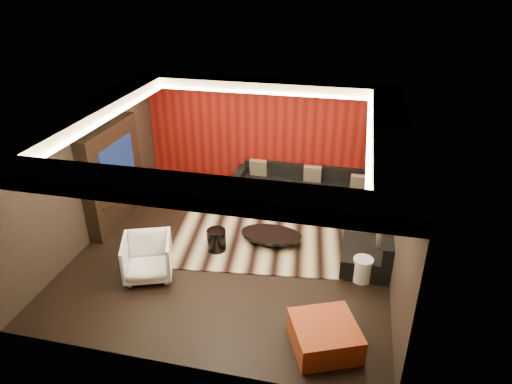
% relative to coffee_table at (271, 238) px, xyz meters
% --- Properties ---
extents(floor, '(6.00, 6.00, 0.02)m').
position_rel_coffee_table_xyz_m(floor, '(-0.66, -0.42, -0.14)').
color(floor, black).
rests_on(floor, ground).
extents(ceiling, '(6.00, 6.00, 0.02)m').
position_rel_coffee_table_xyz_m(ceiling, '(-0.66, -0.42, 2.68)').
color(ceiling, silver).
rests_on(ceiling, ground).
extents(wall_back, '(6.00, 0.02, 2.80)m').
position_rel_coffee_table_xyz_m(wall_back, '(-0.66, 2.59, 1.27)').
color(wall_back, black).
rests_on(wall_back, ground).
extents(wall_left, '(0.02, 6.00, 2.80)m').
position_rel_coffee_table_xyz_m(wall_left, '(-3.67, -0.42, 1.27)').
color(wall_left, black).
rests_on(wall_left, ground).
extents(wall_right, '(0.02, 6.00, 2.80)m').
position_rel_coffee_table_xyz_m(wall_right, '(2.35, -0.42, 1.27)').
color(wall_right, black).
rests_on(wall_right, ground).
extents(red_feature_wall, '(5.98, 0.05, 2.78)m').
position_rel_coffee_table_xyz_m(red_feature_wall, '(-0.66, 2.55, 1.27)').
color(red_feature_wall, '#6B0C0A').
rests_on(red_feature_wall, ground).
extents(soffit_back, '(6.00, 0.60, 0.22)m').
position_rel_coffee_table_xyz_m(soffit_back, '(-0.66, 2.28, 2.56)').
color(soffit_back, silver).
rests_on(soffit_back, ground).
extents(soffit_front, '(6.00, 0.60, 0.22)m').
position_rel_coffee_table_xyz_m(soffit_front, '(-0.66, -3.12, 2.56)').
color(soffit_front, silver).
rests_on(soffit_front, ground).
extents(soffit_left, '(0.60, 4.80, 0.22)m').
position_rel_coffee_table_xyz_m(soffit_left, '(-3.36, -0.42, 2.56)').
color(soffit_left, silver).
rests_on(soffit_left, ground).
extents(soffit_right, '(0.60, 4.80, 0.22)m').
position_rel_coffee_table_xyz_m(soffit_right, '(2.04, -0.42, 2.56)').
color(soffit_right, silver).
rests_on(soffit_right, ground).
extents(cove_back, '(4.80, 0.08, 0.04)m').
position_rel_coffee_table_xyz_m(cove_back, '(-0.66, 1.94, 2.47)').
color(cove_back, '#FFD899').
rests_on(cove_back, ground).
extents(cove_front, '(4.80, 0.08, 0.04)m').
position_rel_coffee_table_xyz_m(cove_front, '(-0.66, -2.78, 2.47)').
color(cove_front, '#FFD899').
rests_on(cove_front, ground).
extents(cove_left, '(0.08, 4.80, 0.04)m').
position_rel_coffee_table_xyz_m(cove_left, '(-3.02, -0.42, 2.47)').
color(cove_left, '#FFD899').
rests_on(cove_left, ground).
extents(cove_right, '(0.08, 4.80, 0.04)m').
position_rel_coffee_table_xyz_m(cove_right, '(1.70, -0.42, 2.47)').
color(cove_right, '#FFD899').
rests_on(cove_right, ground).
extents(tv_surround, '(0.30, 2.00, 2.20)m').
position_rel_coffee_table_xyz_m(tv_surround, '(-3.51, 0.18, 0.97)').
color(tv_surround, black).
rests_on(tv_surround, ground).
extents(tv_screen, '(0.04, 1.30, 0.80)m').
position_rel_coffee_table_xyz_m(tv_screen, '(-3.35, 0.18, 1.32)').
color(tv_screen, black).
rests_on(tv_screen, ground).
extents(tv_shelf, '(0.04, 1.60, 0.04)m').
position_rel_coffee_table_xyz_m(tv_shelf, '(-3.35, 0.18, 0.57)').
color(tv_shelf, black).
rests_on(tv_shelf, ground).
extents(rug, '(4.33, 3.45, 0.02)m').
position_rel_coffee_table_xyz_m(rug, '(-0.14, 0.39, -0.12)').
color(rug, beige).
rests_on(rug, floor).
extents(coffee_table, '(1.30, 1.30, 0.21)m').
position_rel_coffee_table_xyz_m(coffee_table, '(0.00, 0.00, 0.00)').
color(coffee_table, black).
rests_on(coffee_table, rug).
extents(drum_stool, '(0.39, 0.39, 0.44)m').
position_rel_coffee_table_xyz_m(drum_stool, '(-1.01, -0.50, 0.12)').
color(drum_stool, black).
rests_on(drum_stool, rug).
extents(striped_pouf, '(0.62, 0.62, 0.33)m').
position_rel_coffee_table_xyz_m(striped_pouf, '(-1.89, 1.59, 0.06)').
color(striped_pouf, beige).
rests_on(striped_pouf, rug).
extents(white_side_table, '(0.41, 0.41, 0.45)m').
position_rel_coffee_table_xyz_m(white_side_table, '(1.84, -0.81, 0.10)').
color(white_side_table, white).
rests_on(white_side_table, floor).
extents(orange_ottoman, '(1.23, 1.23, 0.42)m').
position_rel_coffee_table_xyz_m(orange_ottoman, '(1.32, -2.59, 0.08)').
color(orange_ottoman, '#9D4B14').
rests_on(orange_ottoman, floor).
extents(armchair, '(1.09, 1.11, 0.79)m').
position_rel_coffee_table_xyz_m(armchair, '(-1.98, -1.56, 0.27)').
color(armchair, white).
rests_on(armchair, floor).
extents(sectional_sofa, '(3.65, 3.50, 0.75)m').
position_rel_coffee_table_xyz_m(sectional_sofa, '(1.07, 1.45, 0.14)').
color(sectional_sofa, black).
rests_on(sectional_sofa, floor).
extents(throw_pillows, '(3.18, 2.80, 0.50)m').
position_rel_coffee_table_xyz_m(throw_pillows, '(1.11, 1.48, 0.49)').
color(throw_pillows, beige).
rests_on(throw_pillows, sectional_sofa).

